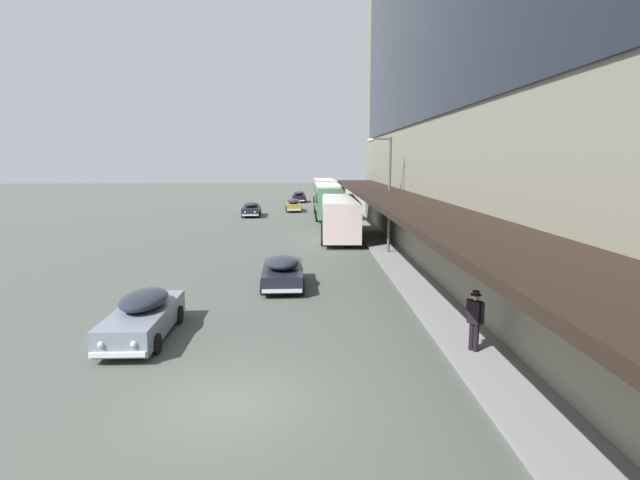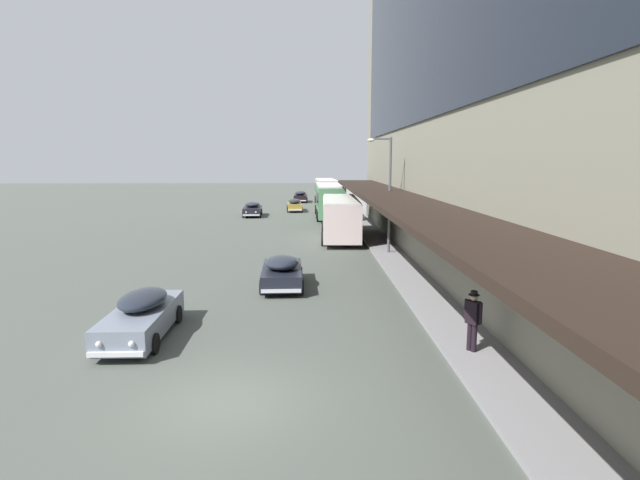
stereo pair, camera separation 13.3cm
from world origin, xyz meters
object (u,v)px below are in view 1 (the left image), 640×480
object	(u,v)px
transit_bus_kerbside_far	(328,199)
sedan_lead_mid	(251,209)
sedan_second_near	(293,205)
sedan_oncoming_front	(143,315)
sedan_lead_near	(299,197)
street_lamp	(387,186)
transit_bus_kerbside_rear	(340,216)
transit_bus_kerbside_front	(325,190)
pedestrian_at_kerb	(475,318)
sedan_second_mid	(283,272)

from	to	relation	value
transit_bus_kerbside_far	sedan_lead_mid	bearing A→B (deg)	168.32
sedan_lead_mid	sedan_second_near	bearing A→B (deg)	49.93
sedan_oncoming_front	sedan_lead_near	world-z (taller)	sedan_lead_near
transit_bus_kerbside_far	street_lamp	world-z (taller)	street_lamp
transit_bus_kerbside_far	sedan_oncoming_front	bearing A→B (deg)	-102.44
transit_bus_kerbside_rear	street_lamp	world-z (taller)	street_lamp
transit_bus_kerbside_rear	sedan_second_near	world-z (taller)	transit_bus_kerbside_rear
transit_bus_kerbside_front	sedan_second_near	distance (m)	9.08
transit_bus_kerbside_rear	sedan_oncoming_front	bearing A→B (deg)	-110.87
pedestrian_at_kerb	street_lamp	distance (m)	16.67
sedan_second_mid	sedan_lead_mid	world-z (taller)	sedan_lead_mid
sedan_lead_mid	pedestrian_at_kerb	size ratio (longest dim) A/B	2.63
sedan_lead_mid	pedestrian_at_kerb	distance (m)	40.09
transit_bus_kerbside_rear	transit_bus_kerbside_far	xyz separation A→B (m)	(-0.21, 14.23, 0.17)
sedan_lead_near	pedestrian_at_kerb	size ratio (longest dim) A/B	2.41
transit_bus_kerbside_far	street_lamp	distance (m)	20.86
sedan_oncoming_front	street_lamp	size ratio (longest dim) A/B	0.70
transit_bus_kerbside_front	transit_bus_kerbside_rear	size ratio (longest dim) A/B	1.03
sedan_lead_near	pedestrian_at_kerb	world-z (taller)	pedestrian_at_kerb
transit_bus_kerbside_rear	sedan_second_near	size ratio (longest dim) A/B	2.01
transit_bus_kerbside_rear	sedan_second_mid	bearing A→B (deg)	-104.22
sedan_oncoming_front	pedestrian_at_kerb	distance (m)	10.62
transit_bus_kerbside_far	sedan_oncoming_front	world-z (taller)	transit_bus_kerbside_far
sedan_oncoming_front	sedan_lead_near	distance (m)	54.94
sedan_lead_near	sedan_second_near	xyz separation A→B (m)	(-0.52, -12.90, -0.05)
transit_bus_kerbside_far	sedan_second_mid	bearing A→B (deg)	-96.83
sedan_lead_near	transit_bus_kerbside_front	bearing A→B (deg)	-54.36
transit_bus_kerbside_rear	sedan_lead_mid	world-z (taller)	transit_bus_kerbside_rear
sedan_second_mid	transit_bus_kerbside_rear	bearing A→B (deg)	75.78
sedan_second_mid	sedan_second_near	distance (m)	35.34
transit_bus_kerbside_rear	street_lamp	bearing A→B (deg)	-68.86
transit_bus_kerbside_far	sedan_lead_mid	xyz separation A→B (m)	(-8.09, 1.67, -1.20)
transit_bus_kerbside_far	sedan_second_near	size ratio (longest dim) A/B	2.25
sedan_lead_near	sedan_second_mid	bearing A→B (deg)	-90.20
sedan_second_mid	sedan_lead_near	world-z (taller)	sedan_lead_near
transit_bus_kerbside_front	sedan_lead_near	xyz separation A→B (m)	(-3.46, 4.83, -1.16)
sedan_lead_mid	transit_bus_kerbside_front	bearing A→B (deg)	57.83
street_lamp	transit_bus_kerbside_front	bearing A→B (deg)	93.95
sedan_lead_near	sedan_second_near	size ratio (longest dim) A/B	0.92
transit_bus_kerbside_rear	sedan_lead_mid	distance (m)	17.96
street_lamp	pedestrian_at_kerb	bearing A→B (deg)	-89.82
sedan_second_mid	street_lamp	distance (m)	10.63
sedan_second_mid	pedestrian_at_kerb	bearing A→B (deg)	-53.90
transit_bus_kerbside_front	sedan_lead_mid	bearing A→B (deg)	-122.17
sedan_second_mid	sedan_oncoming_front	bearing A→B (deg)	-123.52
sedan_lead_near	transit_bus_kerbside_far	bearing A→B (deg)	-80.63
sedan_oncoming_front	sedan_lead_mid	world-z (taller)	sedan_oncoming_front
transit_bus_kerbside_rear	transit_bus_kerbside_far	size ratio (longest dim) A/B	0.89
sedan_oncoming_front	sedan_lead_mid	bearing A→B (deg)	90.55
street_lamp	sedan_second_mid	bearing A→B (deg)	-127.29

